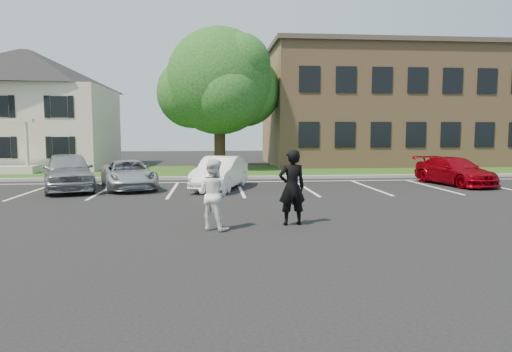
{
  "coord_description": "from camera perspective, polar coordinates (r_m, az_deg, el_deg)",
  "views": [
    {
      "loc": [
        -1.12,
        -10.98,
        2.45
      ],
      "look_at": [
        0.0,
        1.0,
        1.25
      ],
      "focal_mm": 32.0,
      "sensor_mm": 36.0,
      "label": 1
    }
  ],
  "objects": [
    {
      "name": "ground_plane",
      "position": [
        11.3,
        0.48,
        -6.82
      ],
      "size": [
        90.0,
        90.0,
        0.0
      ],
      "primitive_type": "plane",
      "color": "black",
      "rests_on": "ground"
    },
    {
      "name": "curb",
      "position": [
        23.13,
        -2.55,
        -0.21
      ],
      "size": [
        40.0,
        0.3,
        0.15
      ],
      "primitive_type": "cube",
      "color": "gray",
      "rests_on": "ground"
    },
    {
      "name": "grass_strip",
      "position": [
        27.11,
        -2.97,
        0.58
      ],
      "size": [
        44.0,
        8.0,
        0.08
      ],
      "primitive_type": "cube",
      "color": "#1E4E0E",
      "rests_on": "ground"
    },
    {
      "name": "stall_lines",
      "position": [
        20.24,
        1.84,
        -1.25
      ],
      "size": [
        34.0,
        5.36,
        0.01
      ],
      "color": "silver",
      "rests_on": "ground"
    },
    {
      "name": "house",
      "position": [
        33.18,
        -26.57,
        7.48
      ],
      "size": [
        10.3,
        9.22,
        7.6
      ],
      "color": "beige",
      "rests_on": "ground"
    },
    {
      "name": "office_building",
      "position": [
        36.31,
        19.46,
        8.06
      ],
      "size": [
        22.4,
        10.4,
        8.3
      ],
      "color": "#A17753",
      "rests_on": "ground"
    },
    {
      "name": "tree",
      "position": [
        29.04,
        -4.44,
        11.4
      ],
      "size": [
        7.8,
        7.2,
        8.8
      ],
      "color": "black",
      "rests_on": "ground"
    },
    {
      "name": "man_black_suit",
      "position": [
        11.85,
        4.51,
        -1.43
      ],
      "size": [
        0.78,
        0.57,
        1.97
      ],
      "primitive_type": "imported",
      "rotation": [
        0.0,
        0.0,
        3.28
      ],
      "color": "black",
      "rests_on": "ground"
    },
    {
      "name": "man_white_shirt",
      "position": [
        11.29,
        -5.41,
        -2.31
      ],
      "size": [
        1.08,
        1.0,
        1.76
      ],
      "primitive_type": "imported",
      "rotation": [
        0.0,
        0.0,
        2.62
      ],
      "color": "white",
      "rests_on": "ground"
    },
    {
      "name": "car_silver_west",
      "position": [
        20.28,
        -22.43,
        0.56
      ],
      "size": [
        3.28,
        4.99,
        1.58
      ],
      "primitive_type": "imported",
      "rotation": [
        0.0,
        0.0,
        0.33
      ],
      "color": "#A4A3A8",
      "rests_on": "ground"
    },
    {
      "name": "car_silver_minivan",
      "position": [
        20.03,
        -15.67,
        0.18
      ],
      "size": [
        3.17,
        4.72,
        1.2
      ],
      "primitive_type": "imported",
      "rotation": [
        0.0,
        0.0,
        0.3
      ],
      "color": "#B1B4BA",
      "rests_on": "ground"
    },
    {
      "name": "car_white_sedan",
      "position": [
        19.22,
        -4.47,
        0.4
      ],
      "size": [
        2.61,
        4.39,
        1.37
      ],
      "primitive_type": "imported",
      "rotation": [
        0.0,
        0.0,
        -0.3
      ],
      "color": "white",
      "rests_on": "ground"
    },
    {
      "name": "car_red_compact",
      "position": [
        22.52,
        23.58,
        0.56
      ],
      "size": [
        2.53,
        4.54,
        1.24
      ],
      "primitive_type": "imported",
      "rotation": [
        0.0,
        0.0,
        0.19
      ],
      "color": "#87010B",
      "rests_on": "ground"
    }
  ]
}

